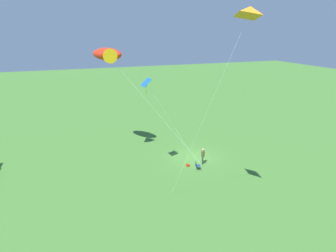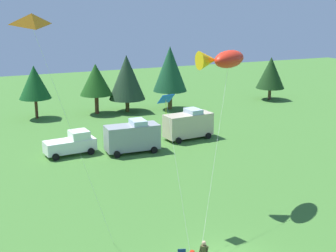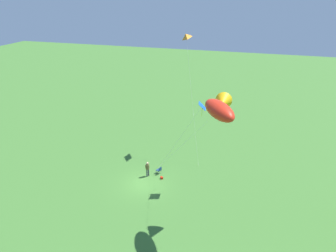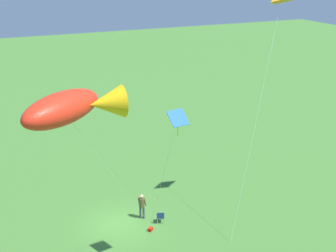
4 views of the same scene
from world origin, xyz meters
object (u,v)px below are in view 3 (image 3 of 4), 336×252
(kite_diamond_blue, at_px, (201,108))
(folding_chair, at_px, (159,170))
(backpack_on_grass, at_px, (162,178))
(kite_large_fish, at_px, (220,108))
(person_kite_flyer, at_px, (148,168))
(kite_delta_orange, at_px, (186,36))

(kite_diamond_blue, bearing_deg, folding_chair, -102.66)
(backpack_on_grass, xyz_separation_m, kite_large_fish, (5.72, 6.55, 10.71))
(folding_chair, relative_size, kite_large_fish, 0.07)
(folding_chair, xyz_separation_m, kite_large_fish, (6.66, 7.14, 10.33))
(backpack_on_grass, bearing_deg, person_kite_flyer, -92.44)
(folding_chair, bearing_deg, backpack_on_grass, 141.88)
(backpack_on_grass, bearing_deg, kite_delta_orange, 178.04)
(folding_chair, height_order, kite_diamond_blue, kite_diamond_blue)
(person_kite_flyer, height_order, kite_diamond_blue, kite_diamond_blue)
(person_kite_flyer, xyz_separation_m, folding_chair, (-0.87, 1.05, -0.53))
(folding_chair, distance_m, kite_diamond_blue, 9.35)
(kite_delta_orange, bearing_deg, kite_diamond_blue, 23.72)
(person_kite_flyer, distance_m, kite_delta_orange, 15.52)
(kite_large_fish, relative_size, kite_diamond_blue, 1.25)
(kite_large_fish, bearing_deg, folding_chair, -133.00)
(person_kite_flyer, bearing_deg, kite_delta_orange, -71.36)
(kite_diamond_blue, xyz_separation_m, kite_delta_orange, (-8.45, -3.71, 5.43))
(person_kite_flyer, relative_size, kite_diamond_blue, 0.19)
(folding_chair, bearing_deg, kite_diamond_blue, -172.59)
(person_kite_flyer, xyz_separation_m, backpack_on_grass, (0.07, 1.63, -0.91))
(backpack_on_grass, bearing_deg, folding_chair, -148.19)
(folding_chair, relative_size, kite_delta_orange, 0.06)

